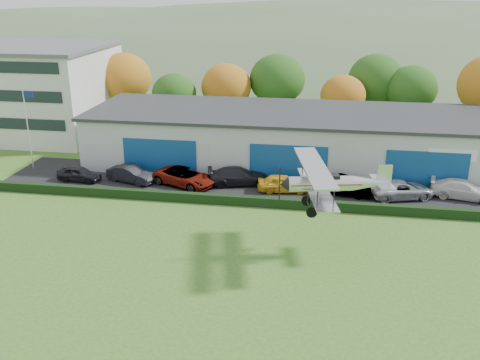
# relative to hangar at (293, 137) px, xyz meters

# --- Properties ---
(ground) EXTENTS (300.00, 300.00, 0.00)m
(ground) POSITION_rel_hangar_xyz_m (-5.00, -27.98, -2.66)
(ground) COLOR #396921
(ground) RESTS_ON ground
(apron) EXTENTS (48.00, 9.00, 0.05)m
(apron) POSITION_rel_hangar_xyz_m (-2.00, -6.98, -2.63)
(apron) COLOR black
(apron) RESTS_ON ground
(hedge) EXTENTS (46.00, 0.60, 0.80)m
(hedge) POSITION_rel_hangar_xyz_m (-2.00, -11.78, -2.26)
(hedge) COLOR black
(hedge) RESTS_ON ground
(hangar) EXTENTS (40.60, 12.60, 5.30)m
(hangar) POSITION_rel_hangar_xyz_m (0.00, 0.00, 0.00)
(hangar) COLOR #B2B7BC
(hangar) RESTS_ON ground
(office_block) EXTENTS (20.60, 15.60, 10.40)m
(office_block) POSITION_rel_hangar_xyz_m (-33.00, 7.02, 2.56)
(office_block) COLOR silver
(office_block) RESTS_ON ground
(flagpole) EXTENTS (1.05, 0.10, 8.00)m
(flagpole) POSITION_rel_hangar_xyz_m (-24.88, -5.98, 2.13)
(flagpole) COLOR silver
(flagpole) RESTS_ON ground
(tree_belt) EXTENTS (75.70, 13.22, 10.12)m
(tree_belt) POSITION_rel_hangar_xyz_m (-4.15, 12.64, 2.95)
(tree_belt) COLOR #3D2614
(tree_belt) RESTS_ON ground
(distant_hills) EXTENTS (430.00, 196.00, 56.00)m
(distant_hills) POSITION_rel_hangar_xyz_m (-9.38, 112.02, -15.70)
(distant_hills) COLOR #4C6642
(distant_hills) RESTS_ON ground
(car_0) EXTENTS (4.12, 1.89, 1.37)m
(car_0) POSITION_rel_hangar_xyz_m (-18.96, -8.55, -1.92)
(car_0) COLOR black
(car_0) RESTS_ON apron
(car_1) EXTENTS (4.88, 2.92, 1.52)m
(car_1) POSITION_rel_hangar_xyz_m (-14.12, -8.08, -1.85)
(car_1) COLOR black
(car_1) RESTS_ON apron
(car_2) EXTENTS (6.33, 4.69, 1.60)m
(car_2) POSITION_rel_hangar_xyz_m (-9.09, -8.17, -1.81)
(car_2) COLOR gray
(car_2) RESTS_ON apron
(car_3) EXTENTS (5.86, 3.48, 1.59)m
(car_3) POSITION_rel_hangar_xyz_m (-4.35, -7.16, -1.81)
(car_3) COLOR black
(car_3) RESTS_ON apron
(car_4) EXTENTS (4.61, 2.37, 1.50)m
(car_4) POSITION_rel_hangar_xyz_m (-0.24, -8.26, -1.85)
(car_4) COLOR gold
(car_4) RESTS_ON apron
(car_5) EXTENTS (5.12, 2.47, 1.62)m
(car_5) POSITION_rel_hangar_xyz_m (4.92, -8.16, -1.80)
(car_5) COLOR gray
(car_5) RESTS_ON apron
(car_6) EXTENTS (5.90, 3.98, 1.50)m
(car_6) POSITION_rel_hangar_xyz_m (9.81, -8.12, -1.85)
(car_6) COLOR silver
(car_6) RESTS_ON apron
(car_7) EXTENTS (5.62, 3.18, 1.54)m
(car_7) POSITION_rel_hangar_xyz_m (14.92, -7.35, -1.84)
(car_7) COLOR silver
(car_7) RESTS_ON apron
(biplane) EXTENTS (7.45, 8.49, 3.16)m
(biplane) POSITION_rel_hangar_xyz_m (3.63, -18.87, 2.40)
(biplane) COLOR silver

